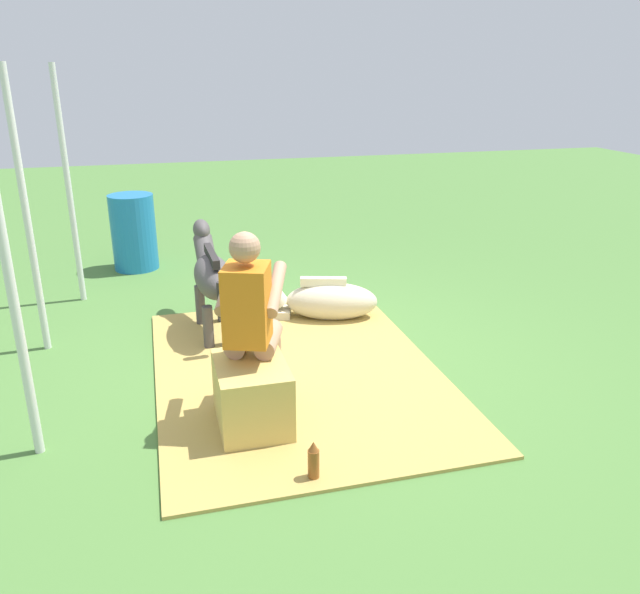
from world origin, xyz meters
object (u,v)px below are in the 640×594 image
(tent_pole_right, at_px, (69,188))
(tent_pole_mid, at_px, (27,216))
(tent_pole_left, at_px, (9,277))
(pony_lying, at_px, (321,300))
(person_seated, at_px, (251,316))
(soda_bottle, at_px, (314,462))
(hay_bale, at_px, (252,396))
(water_barrel, at_px, (134,232))
(pony_standing, at_px, (212,274))

(tent_pole_right, xyz_separation_m, tent_pole_mid, (-1.21, 0.20, 0.00))
(tent_pole_left, relative_size, tent_pole_right, 1.00)
(pony_lying, xyz_separation_m, tent_pole_mid, (-0.04, 2.49, 0.98))
(person_seated, distance_m, tent_pole_left, 1.47)
(tent_pole_left, distance_m, tent_pole_mid, 1.68)
(soda_bottle, height_order, tent_pole_mid, tent_pole_mid)
(hay_bale, relative_size, tent_pole_left, 0.26)
(pony_lying, height_order, water_barrel, water_barrel)
(water_barrel, xyz_separation_m, tent_pole_right, (-0.99, 0.54, 0.73))
(hay_bale, height_order, person_seated, person_seated)
(hay_bale, height_order, tent_pole_left, tent_pole_left)
(person_seated, relative_size, pony_standing, 1.00)
(pony_lying, distance_m, tent_pole_right, 2.75)
(soda_bottle, relative_size, water_barrel, 0.29)
(pony_standing, bearing_deg, tent_pole_mid, 89.40)
(soda_bottle, bearing_deg, tent_pole_right, 23.45)
(pony_standing, distance_m, water_barrel, 2.33)
(person_seated, distance_m, pony_lying, 1.94)
(pony_lying, xyz_separation_m, tent_pole_right, (1.17, 2.28, 0.98))
(pony_standing, relative_size, pony_lying, 0.99)
(tent_pole_left, bearing_deg, tent_pole_right, -0.84)
(hay_bale, relative_size, soda_bottle, 2.34)
(person_seated, height_order, pony_standing, person_seated)
(hay_bale, xyz_separation_m, person_seated, (0.16, -0.04, 0.51))
(person_seated, relative_size, pony_lying, 1.00)
(pony_lying, height_order, soda_bottle, pony_lying)
(tent_pole_right, distance_m, tent_pole_mid, 1.23)
(soda_bottle, bearing_deg, pony_lying, -16.09)
(person_seated, distance_m, pony_standing, 1.57)
(pony_lying, distance_m, tent_pole_mid, 2.68)
(pony_standing, bearing_deg, tent_pole_left, 142.18)
(pony_lying, height_order, tent_pole_left, tent_pole_left)
(soda_bottle, distance_m, tent_pole_mid, 3.18)
(hay_bale, distance_m, soda_bottle, 0.74)
(water_barrel, relative_size, tent_pole_left, 0.38)
(soda_bottle, xyz_separation_m, tent_pole_right, (3.63, 1.57, 1.05))
(tent_pole_left, bearing_deg, pony_lying, -53.54)
(person_seated, bearing_deg, water_barrel, 12.27)
(soda_bottle, xyz_separation_m, tent_pole_mid, (2.42, 1.78, 1.05))
(water_barrel, bearing_deg, pony_lying, -141.10)
(person_seated, xyz_separation_m, pony_lying, (1.62, -0.92, -0.56))
(hay_bale, bearing_deg, pony_standing, 2.56)
(water_barrel, distance_m, tent_pole_left, 3.99)
(hay_bale, bearing_deg, tent_pole_mid, 41.44)
(hay_bale, height_order, pony_standing, pony_standing)
(tent_pole_right, height_order, tent_pole_mid, same)
(pony_lying, xyz_separation_m, soda_bottle, (-2.46, 0.71, -0.06))
(person_seated, bearing_deg, tent_pole_mid, 44.87)
(tent_pole_right, bearing_deg, soda_bottle, -156.55)
(hay_bale, xyz_separation_m, tent_pole_mid, (1.73, 1.53, 0.94))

